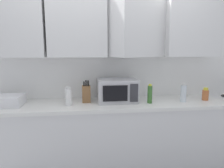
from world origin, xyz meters
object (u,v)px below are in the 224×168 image
Objects in this scene: microwave at (117,90)px; bottle_white_jar at (68,97)px; knife_block at (86,94)px; bottle_green_oil at (150,94)px; bottle_clear_tall at (183,93)px; dish_rack at (6,101)px; bottle_spice_jar at (205,94)px.

microwave is 2.22× the size of bottle_white_jar.
knife_block is 1.17× the size of bottle_green_oil.
knife_block is 1.21× the size of bottle_clear_tall.
bottle_spice_jar is (2.43, -0.02, 0.01)m from dish_rack.
bottle_clear_tall is at bearing -1.91° from dish_rack.
bottle_clear_tall is 1.39m from bottle_white_jar.
knife_block is at bearing 35.05° from bottle_white_jar.
dish_rack is 1.70× the size of bottle_clear_tall.
microwave is 0.38m from knife_block.
knife_block reaches higher than bottle_green_oil.
microwave reaches higher than bottle_green_oil.
bottle_clear_tall is (0.43, 0.01, -0.00)m from bottle_green_oil.
bottle_white_jar is at bearing -178.25° from bottle_spice_jar.
bottle_spice_jar reaches higher than dish_rack.
knife_block is at bearing 169.04° from bottle_green_oil.
bottle_clear_tall reaches higher than dish_rack.
microwave is 0.60m from bottle_white_jar.
microwave reaches higher than bottle_white_jar.
microwave is at bearing -2.17° from knife_block.
microwave is at bearing 171.35° from bottle_clear_tall.
bottle_clear_tall is (0.81, -0.12, -0.03)m from microwave.
knife_block is at bearing 176.54° from bottle_spice_jar.
microwave is 1.26× the size of dish_rack.
bottle_green_oil is at bearing -10.96° from knife_block.
dish_rack is at bearing 177.28° from bottle_green_oil.
microwave is 0.40m from bottle_green_oil.
bottle_clear_tall is at bearing 0.24° from bottle_white_jar.
bottle_spice_jar is at bearing -3.46° from knife_block.
bottle_spice_jar is (0.75, 0.06, -0.04)m from bottle_green_oil.
dish_rack is at bearing -175.83° from knife_block.
bottle_spice_jar is at bearing -3.89° from microwave.
dish_rack is 1.76× the size of bottle_white_jar.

